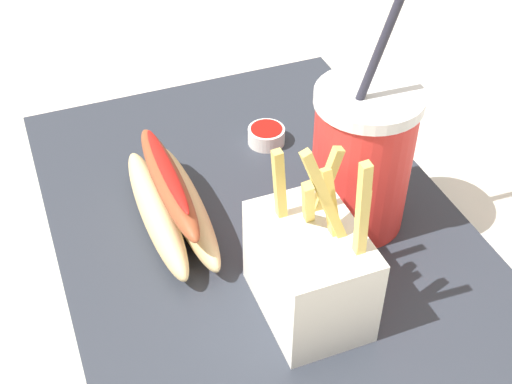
% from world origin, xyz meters
% --- Properties ---
extents(ground_plane, '(2.40, 2.40, 0.02)m').
position_xyz_m(ground_plane, '(0.00, 0.00, -0.01)').
color(ground_plane, silver).
extents(food_tray, '(0.47, 0.35, 0.02)m').
position_xyz_m(food_tray, '(0.00, 0.00, 0.01)').
color(food_tray, '#2D333D').
rests_on(food_tray, ground_plane).
extents(soda_cup, '(0.09, 0.09, 0.22)m').
position_xyz_m(soda_cup, '(0.03, 0.08, 0.09)').
color(soda_cup, red).
rests_on(soda_cup, food_tray).
extents(fries_basket, '(0.10, 0.07, 0.16)m').
position_xyz_m(fries_basket, '(0.11, 0.00, 0.06)').
color(fries_basket, white).
rests_on(fries_basket, food_tray).
extents(hot_dog_1, '(0.17, 0.05, 0.07)m').
position_xyz_m(hot_dog_1, '(-0.02, -0.07, 0.05)').
color(hot_dog_1, '#E5C689').
rests_on(hot_dog_1, food_tray).
extents(ketchup_cup_1, '(0.04, 0.04, 0.02)m').
position_xyz_m(ketchup_cup_1, '(-0.10, 0.05, 0.03)').
color(ketchup_cup_1, white).
rests_on(ketchup_cup_1, food_tray).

